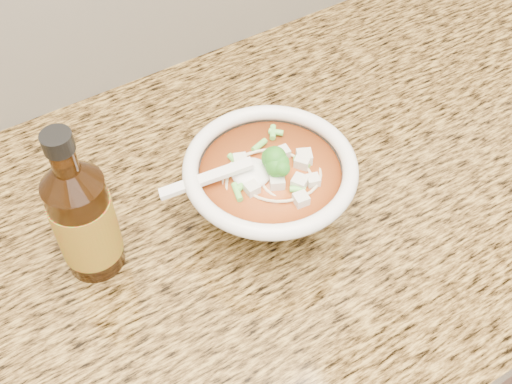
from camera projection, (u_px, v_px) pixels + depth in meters
counter_slab at (161, 258)px, 0.80m from camera, size 4.00×0.68×0.04m
soup_bowl at (270, 188)px, 0.79m from camera, size 0.24×0.21×0.12m
hot_sauce_bottle at (84, 219)px, 0.72m from camera, size 0.07×0.07×0.21m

